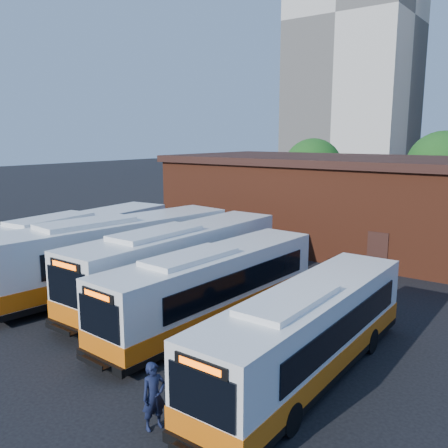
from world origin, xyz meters
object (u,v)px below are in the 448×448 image
Objects in this scene: bus_east at (308,336)px; transit_worker at (154,396)px; bus_farwest at (75,248)px; bus_midwest at (180,265)px; bus_mideast at (214,289)px; bus_west at (116,256)px.

bus_east is 6.07× the size of transit_worker.
transit_worker is (-2.04, -5.06, -0.47)m from bus_east.
bus_farwest is at bearing 80.06° from transit_worker.
bus_farwest is 7.20m from bus_midwest.
bus_mideast is 5.59m from bus_east.
bus_west is at bearing -5.35° from bus_farwest.
bus_east is (12.31, -2.58, -0.30)m from bus_west.
bus_west is 1.22× the size of bus_east.
bus_midwest is at bearing 19.25° from bus_west.
bus_mideast is at bearing 1.03° from bus_west.
bus_west is 7.06m from bus_mideast.
bus_farwest is 1.17× the size of bus_east.
bus_east is at bearing -14.62° from bus_farwest.
transit_worker is (6.55, -8.42, -0.70)m from bus_midwest.
bus_midwest reaches higher than bus_mideast.
bus_mideast is at bearing 44.55° from transit_worker.
bus_midwest is at bearing 0.92° from bus_farwest.
transit_worker is at bearing -111.85° from bus_east.
bus_midwest is 7.02× the size of transit_worker.
bus_farwest is at bearing -172.70° from bus_west.
bus_mideast is at bearing -24.85° from bus_midwest.
bus_mideast is 6.39× the size of transit_worker.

